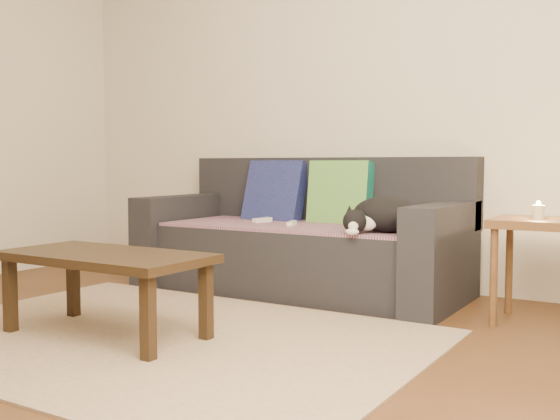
{
  "coord_description": "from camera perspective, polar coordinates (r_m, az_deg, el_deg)",
  "views": [
    {
      "loc": [
        2.09,
        -2.13,
        0.82
      ],
      "look_at": [
        0.05,
        1.2,
        0.55
      ],
      "focal_mm": 42.0,
      "sensor_mm": 36.0,
      "label": 1
    }
  ],
  "objects": [
    {
      "name": "cat",
      "position": [
        3.73,
        8.98,
        -0.45
      ],
      "size": [
        0.49,
        0.47,
        0.2
      ],
      "rotation": [
        0.0,
        0.0,
        0.4
      ],
      "color": "black",
      "rests_on": "throw_blanket"
    },
    {
      "name": "coffee_table",
      "position": [
        3.21,
        -14.98,
        -4.5
      ],
      "size": [
        1.02,
        0.51,
        0.41
      ],
      "color": "#312213",
      "rests_on": "rug"
    },
    {
      "name": "cushion_navy",
      "position": [
        4.57,
        -0.44,
        1.57
      ],
      "size": [
        0.43,
        0.23,
        0.44
      ],
      "primitive_type": "cube",
      "rotation": [
        -0.31,
        0.0,
        0.0
      ],
      "color": "#101344",
      "rests_on": "throw_blanket"
    },
    {
      "name": "back_wall",
      "position": [
        4.66,
        4.7,
        9.87
      ],
      "size": [
        4.5,
        0.04,
        2.6
      ],
      "primitive_type": "cube",
      "color": "beige",
      "rests_on": "ground"
    },
    {
      "name": "candle",
      "position": [
        3.6,
        21.57,
        -0.12
      ],
      "size": [
        0.06,
        0.06,
        0.09
      ],
      "color": "beige",
      "rests_on": "side_table"
    },
    {
      "name": "wii_remote_b",
      "position": [
        4.07,
        1.04,
        -1.19
      ],
      "size": [
        0.08,
        0.15,
        0.03
      ],
      "primitive_type": "cube",
      "rotation": [
        0.0,
        0.0,
        1.9
      ],
      "color": "white",
      "rests_on": "throw_blanket"
    },
    {
      "name": "rug",
      "position": [
        3.2,
        -10.85,
        -10.86
      ],
      "size": [
        2.5,
        1.8,
        0.01
      ],
      "primitive_type": "cube",
      "color": "tan",
      "rests_on": "ground"
    },
    {
      "name": "wii_remote_a",
      "position": [
        4.33,
        -1.55,
        -0.88
      ],
      "size": [
        0.07,
        0.15,
        0.03
      ],
      "primitive_type": "cube",
      "rotation": [
        0.0,
        0.0,
        1.34
      ],
      "color": "white",
      "rests_on": "throw_blanket"
    },
    {
      "name": "throw_blanket",
      "position": [
        4.19,
        1.42,
        -1.38
      ],
      "size": [
        1.66,
        0.74,
        0.02
      ],
      "primitive_type": "cube",
      "color": "#412749",
      "rests_on": "sofa"
    },
    {
      "name": "sofa",
      "position": [
        4.28,
        2.04,
        -2.9
      ],
      "size": [
        2.1,
        0.94,
        0.87
      ],
      "color": "#232328",
      "rests_on": "ground"
    },
    {
      "name": "cushion_green",
      "position": [
        4.32,
        5.24,
        1.42
      ],
      "size": [
        0.43,
        0.16,
        0.44
      ],
      "primitive_type": "cube",
      "rotation": [
        -0.13,
        0.0,
        0.0
      ],
      "color": "#0E5D53",
      "rests_on": "throw_blanket"
    },
    {
      "name": "ground",
      "position": [
        3.1,
        -12.75,
        -11.51
      ],
      "size": [
        4.5,
        4.5,
        0.0
      ],
      "primitive_type": "plane",
      "color": "brown",
      "rests_on": "ground"
    },
    {
      "name": "side_table",
      "position": [
        3.61,
        21.51,
        -2.23
      ],
      "size": [
        0.44,
        0.44,
        0.54
      ],
      "color": "brown",
      "rests_on": "ground"
    }
  ]
}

